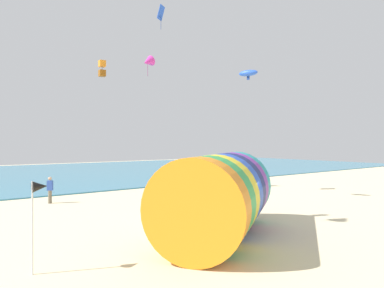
{
  "coord_description": "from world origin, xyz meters",
  "views": [
    {
      "loc": [
        -9.63,
        -10.56,
        4.11
      ],
      "look_at": [
        0.21,
        2.58,
        4.05
      ],
      "focal_mm": 32.0,
      "sensor_mm": 36.0,
      "label": 1
    }
  ],
  "objects_px": {
    "beach_flag": "(39,191)",
    "kite_handler": "(242,201)",
    "kite_blue_parafoil": "(248,73)",
    "bystander_mid_beach": "(196,184)",
    "kite_blue_diamond": "(161,13)",
    "bystander_near_water": "(50,190)",
    "kite_orange_box": "(102,68)",
    "giant_inflatable_tube": "(220,196)",
    "kite_magenta_delta": "(148,62)"
  },
  "relations": [
    {
      "from": "giant_inflatable_tube",
      "to": "kite_magenta_delta",
      "type": "height_order",
      "value": "kite_magenta_delta"
    },
    {
      "from": "kite_blue_diamond",
      "to": "bystander_mid_beach",
      "type": "bearing_deg",
      "value": -32.43
    },
    {
      "from": "giant_inflatable_tube",
      "to": "bystander_mid_beach",
      "type": "xyz_separation_m",
      "value": [
        6.5,
        10.13,
        -0.96
      ]
    },
    {
      "from": "kite_magenta_delta",
      "to": "kite_handler",
      "type": "bearing_deg",
      "value": -93.92
    },
    {
      "from": "kite_blue_diamond",
      "to": "bystander_mid_beach",
      "type": "distance_m",
      "value": 13.65
    },
    {
      "from": "kite_handler",
      "to": "kite_blue_parafoil",
      "type": "xyz_separation_m",
      "value": [
        4.17,
        3.55,
        8.25
      ]
    },
    {
      "from": "kite_handler",
      "to": "kite_blue_parafoil",
      "type": "distance_m",
      "value": 9.9
    },
    {
      "from": "kite_magenta_delta",
      "to": "bystander_mid_beach",
      "type": "xyz_separation_m",
      "value": [
        1.78,
        -4.55,
        -10.23
      ]
    },
    {
      "from": "kite_blue_parafoil",
      "to": "bystander_near_water",
      "type": "distance_m",
      "value": 15.99
    },
    {
      "from": "kite_magenta_delta",
      "to": "kite_blue_parafoil",
      "type": "xyz_separation_m",
      "value": [
        3.33,
        -8.65,
        -1.97
      ]
    },
    {
      "from": "kite_orange_box",
      "to": "bystander_near_water",
      "type": "xyz_separation_m",
      "value": [
        -3.97,
        -0.65,
        -8.85
      ]
    },
    {
      "from": "kite_blue_diamond",
      "to": "beach_flag",
      "type": "distance_m",
      "value": 19.83
    },
    {
      "from": "kite_orange_box",
      "to": "kite_blue_parafoil",
      "type": "bearing_deg",
      "value": -45.09
    },
    {
      "from": "kite_handler",
      "to": "bystander_near_water",
      "type": "distance_m",
      "value": 13.1
    },
    {
      "from": "kite_magenta_delta",
      "to": "bystander_near_water",
      "type": "relative_size",
      "value": 1.01
    },
    {
      "from": "kite_blue_diamond",
      "to": "kite_orange_box",
      "type": "xyz_separation_m",
      "value": [
        -3.89,
        2.22,
        -4.44
      ]
    },
    {
      "from": "kite_blue_parafoil",
      "to": "kite_orange_box",
      "type": "bearing_deg",
      "value": 134.91
    },
    {
      "from": "kite_handler",
      "to": "kite_blue_parafoil",
      "type": "height_order",
      "value": "kite_blue_parafoil"
    },
    {
      "from": "kite_blue_diamond",
      "to": "kite_orange_box",
      "type": "bearing_deg",
      "value": 150.27
    },
    {
      "from": "giant_inflatable_tube",
      "to": "beach_flag",
      "type": "relative_size",
      "value": 2.94
    },
    {
      "from": "kite_blue_diamond",
      "to": "kite_magenta_delta",
      "type": "height_order",
      "value": "kite_blue_diamond"
    },
    {
      "from": "giant_inflatable_tube",
      "to": "kite_orange_box",
      "type": "height_order",
      "value": "kite_orange_box"
    },
    {
      "from": "beach_flag",
      "to": "kite_handler",
      "type": "bearing_deg",
      "value": 10.89
    },
    {
      "from": "giant_inflatable_tube",
      "to": "kite_magenta_delta",
      "type": "bearing_deg",
      "value": 72.18
    },
    {
      "from": "giant_inflatable_tube",
      "to": "beach_flag",
      "type": "xyz_separation_m",
      "value": [
        -7.27,
        0.34,
        0.78
      ]
    },
    {
      "from": "kite_orange_box",
      "to": "beach_flag",
      "type": "relative_size",
      "value": 0.45
    },
    {
      "from": "kite_handler",
      "to": "kite_blue_diamond",
      "type": "distance_m",
      "value": 16.18
    },
    {
      "from": "giant_inflatable_tube",
      "to": "kite_handler",
      "type": "xyz_separation_m",
      "value": [
        3.88,
        2.49,
        -0.95
      ]
    },
    {
      "from": "kite_blue_parafoil",
      "to": "beach_flag",
      "type": "distance_m",
      "value": 17.6
    },
    {
      "from": "kite_orange_box",
      "to": "giant_inflatable_tube",
      "type": "bearing_deg",
      "value": -91.15
    },
    {
      "from": "kite_blue_parafoil",
      "to": "kite_orange_box",
      "type": "height_order",
      "value": "kite_orange_box"
    },
    {
      "from": "kite_magenta_delta",
      "to": "beach_flag",
      "type": "distance_m",
      "value": 20.53
    },
    {
      "from": "giant_inflatable_tube",
      "to": "bystander_mid_beach",
      "type": "distance_m",
      "value": 12.07
    },
    {
      "from": "giant_inflatable_tube",
      "to": "kite_handler",
      "type": "height_order",
      "value": "giant_inflatable_tube"
    },
    {
      "from": "giant_inflatable_tube",
      "to": "kite_blue_parafoil",
      "type": "xyz_separation_m",
      "value": [
        8.05,
        6.03,
        7.3
      ]
    },
    {
      "from": "bystander_near_water",
      "to": "beach_flag",
      "type": "distance_m",
      "value": 13.43
    },
    {
      "from": "kite_magenta_delta",
      "to": "bystander_mid_beach",
      "type": "bearing_deg",
      "value": -68.66
    },
    {
      "from": "kite_blue_parafoil",
      "to": "bystander_near_water",
      "type": "height_order",
      "value": "kite_blue_parafoil"
    },
    {
      "from": "kite_blue_parafoil",
      "to": "bystander_mid_beach",
      "type": "relative_size",
      "value": 0.91
    },
    {
      "from": "bystander_mid_beach",
      "to": "kite_blue_parafoil",
      "type": "bearing_deg",
      "value": -69.24
    },
    {
      "from": "kite_orange_box",
      "to": "bystander_near_water",
      "type": "height_order",
      "value": "kite_orange_box"
    },
    {
      "from": "kite_blue_diamond",
      "to": "bystander_near_water",
      "type": "xyz_separation_m",
      "value": [
        -7.85,
        1.57,
        -13.29
      ]
    },
    {
      "from": "kite_handler",
      "to": "kite_blue_diamond",
      "type": "xyz_separation_m",
      "value": [
        0.28,
        9.12,
        13.36
      ]
    },
    {
      "from": "kite_blue_diamond",
      "to": "kite_blue_parafoil",
      "type": "xyz_separation_m",
      "value": [
        3.89,
        -5.58,
        -5.11
      ]
    },
    {
      "from": "giant_inflatable_tube",
      "to": "kite_blue_parafoil",
      "type": "height_order",
      "value": "kite_blue_parafoil"
    },
    {
      "from": "kite_magenta_delta",
      "to": "kite_orange_box",
      "type": "xyz_separation_m",
      "value": [
        -4.44,
        -0.85,
        -1.3
      ]
    },
    {
      "from": "bystander_near_water",
      "to": "kite_orange_box",
      "type": "bearing_deg",
      "value": 9.31
    },
    {
      "from": "giant_inflatable_tube",
      "to": "kite_magenta_delta",
      "type": "xyz_separation_m",
      "value": [
        4.72,
        14.68,
        9.26
      ]
    },
    {
      "from": "kite_blue_parafoil",
      "to": "bystander_mid_beach",
      "type": "distance_m",
      "value": 9.35
    },
    {
      "from": "kite_orange_box",
      "to": "kite_handler",
      "type": "bearing_deg",
      "value": -72.37
    }
  ]
}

